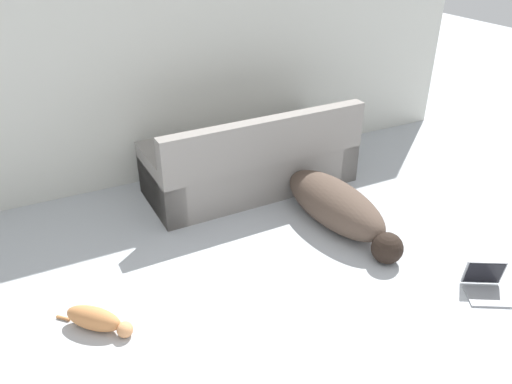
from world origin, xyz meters
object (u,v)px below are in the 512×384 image
at_px(dog, 337,206).
at_px(cat, 97,320).
at_px(couch, 252,164).
at_px(laptop_open, 485,282).

bearing_deg(dog, cat, -85.53).
height_order(dog, cat, dog).
xyz_separation_m(couch, dog, (0.37, -0.96, -0.08)).
height_order(couch, cat, couch).
relative_size(couch, laptop_open, 5.45).
height_order(cat, laptop_open, laptop_open).
xyz_separation_m(couch, laptop_open, (0.85, -2.21, -0.19)).
distance_m(cat, laptop_open, 2.82).
xyz_separation_m(cat, laptop_open, (2.67, -0.89, -0.00)).
relative_size(cat, laptop_open, 1.24).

